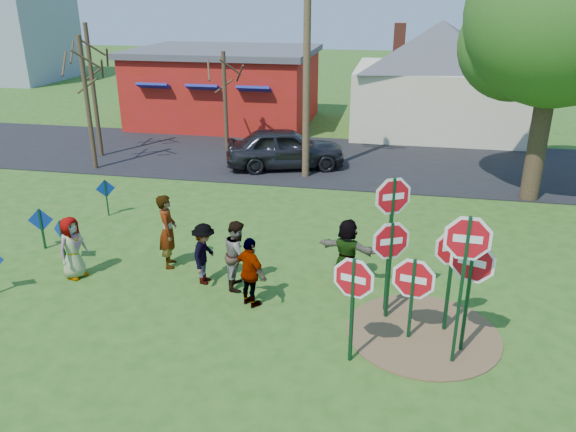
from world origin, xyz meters
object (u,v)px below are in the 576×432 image
(person_a, at_px, (72,248))
(person_b, at_px, (168,231))
(stop_sign_b, at_px, (392,211))
(leafy_tree, at_px, (563,24))
(stop_sign_a, at_px, (353,288))
(stop_sign_d, at_px, (453,255))
(utility_pole, at_px, (307,57))
(stop_sign_c, at_px, (465,257))
(suv, at_px, (285,148))

(person_a, xyz_separation_m, person_b, (2.08, 1.05, 0.17))
(stop_sign_b, bearing_deg, person_b, 139.59)
(person_a, bearing_deg, leafy_tree, -38.13)
(stop_sign_a, distance_m, stop_sign_d, 2.35)
(stop_sign_b, relative_size, person_a, 2.05)
(utility_pole, bearing_deg, stop_sign_c, -66.81)
(person_a, height_order, suv, suv)
(utility_pole, bearing_deg, suv, 135.06)
(stop_sign_b, xyz_separation_m, utility_pole, (-3.35, 9.34, 2.09))
(person_b, bearing_deg, person_a, 97.80)
(stop_sign_b, height_order, utility_pole, utility_pole)
(stop_sign_b, xyz_separation_m, stop_sign_c, (1.35, -1.63, -0.15))
(person_a, height_order, utility_pole, utility_pole)
(stop_sign_d, relative_size, leafy_tree, 0.28)
(stop_sign_a, xyz_separation_m, utility_pole, (-2.75, 11.28, 2.90))
(stop_sign_d, distance_m, person_b, 7.12)
(stop_sign_c, height_order, leafy_tree, leafy_tree)
(stop_sign_b, bearing_deg, utility_pole, 81.66)
(stop_sign_b, relative_size, leafy_tree, 0.37)
(stop_sign_b, distance_m, person_b, 5.91)
(stop_sign_d, bearing_deg, suv, 98.77)
(stop_sign_c, distance_m, suv, 13.31)
(person_b, distance_m, utility_pole, 9.13)
(stop_sign_a, bearing_deg, person_a, 179.03)
(stop_sign_d, bearing_deg, stop_sign_a, -161.21)
(stop_sign_b, distance_m, suv, 11.30)
(stop_sign_c, xyz_separation_m, utility_pole, (-4.70, 10.97, 2.24))
(stop_sign_b, distance_m, stop_sign_c, 2.12)
(person_a, distance_m, suv, 10.68)
(utility_pole, height_order, leafy_tree, leafy_tree)
(suv, bearing_deg, leafy_tree, -119.87)
(stop_sign_b, bearing_deg, stop_sign_a, -135.37)
(stop_sign_b, xyz_separation_m, person_b, (-5.60, 1.22, -1.43))
(utility_pole, distance_m, leafy_tree, 8.27)
(stop_sign_a, height_order, suv, stop_sign_a)
(stop_sign_d, bearing_deg, stop_sign_b, 138.78)
(suv, distance_m, leafy_tree, 10.52)
(stop_sign_a, xyz_separation_m, leafy_tree, (5.38, 10.29, 4.13))
(suv, bearing_deg, stop_sign_a, 179.26)
(stop_sign_a, relative_size, suv, 0.49)
(stop_sign_d, height_order, person_a, stop_sign_d)
(suv, bearing_deg, utility_pole, -152.60)
(stop_sign_c, height_order, utility_pole, utility_pole)
(stop_sign_d, relative_size, utility_pole, 0.29)
(stop_sign_c, height_order, suv, stop_sign_c)
(person_a, bearing_deg, stop_sign_a, -88.12)
(stop_sign_c, relative_size, utility_pole, 0.37)
(person_a, xyz_separation_m, suv, (3.35, 10.14, 0.04))
(stop_sign_a, distance_m, utility_pole, 11.97)
(stop_sign_b, height_order, stop_sign_c, stop_sign_b)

